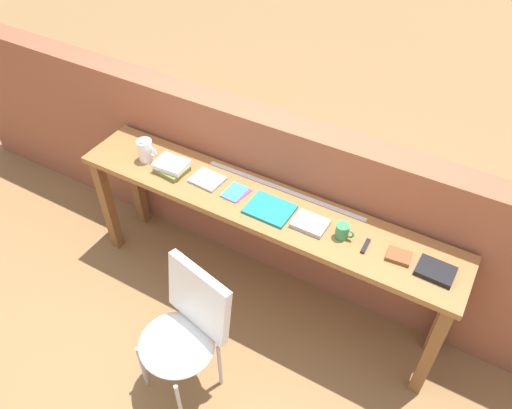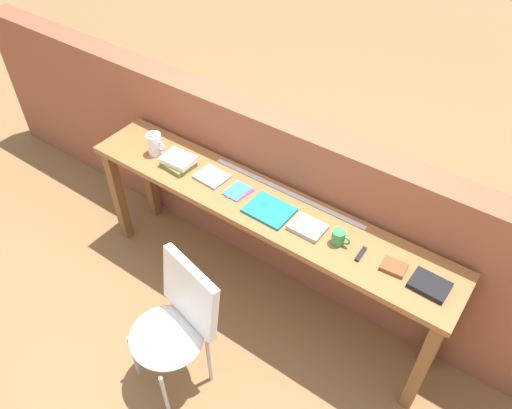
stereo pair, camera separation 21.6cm
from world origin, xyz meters
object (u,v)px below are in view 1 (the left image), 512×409
at_px(chair_white_moulded, 185,329).
at_px(pitcher_white, 146,150).
at_px(book_stack_leftmost, 172,167).
at_px(pamphlet_pile_colourful, 236,193).
at_px(leather_journal_brown, 399,256).
at_px(mug, 343,231).
at_px(book_open_centre, 270,209).
at_px(book_repair_rightmost, 436,271).
at_px(magazine_cycling, 207,180).
at_px(multitool_folded, 366,246).

xyz_separation_m(chair_white_moulded, pitcher_white, (-0.81, 0.76, 0.43)).
distance_m(book_stack_leftmost, pamphlet_pile_colourful, 0.47).
bearing_deg(leather_journal_brown, pitcher_white, 175.23).
bearing_deg(pamphlet_pile_colourful, mug, -1.12).
xyz_separation_m(pamphlet_pile_colourful, mug, (0.71, -0.01, 0.04)).
bearing_deg(pitcher_white, leather_journal_brown, 0.14).
xyz_separation_m(book_open_centre, book_repair_rightmost, (0.98, 0.02, 0.01)).
xyz_separation_m(pitcher_white, pamphlet_pile_colourful, (0.68, 0.01, -0.07)).
bearing_deg(book_repair_rightmost, mug, -177.76).
distance_m(pitcher_white, pamphlet_pile_colourful, 0.69).
bearing_deg(magazine_cycling, book_open_centre, -1.01).
bearing_deg(chair_white_moulded, book_stack_leftmost, 128.60).
bearing_deg(book_open_centre, multitool_folded, 1.68).
bearing_deg(chair_white_moulded, book_repair_rightmost, 34.69).
relative_size(pitcher_white, book_repair_rightmost, 0.95).
xyz_separation_m(book_open_centre, multitool_folded, (0.60, 0.01, -0.00)).
bearing_deg(mug, chair_white_moulded, -127.29).
xyz_separation_m(magazine_cycling, book_repair_rightmost, (1.45, -0.02, 0.01)).
height_order(pitcher_white, multitool_folded, pitcher_white).
distance_m(chair_white_moulded, book_open_centre, 0.84).
xyz_separation_m(pamphlet_pile_colourful, book_repair_rightmost, (1.23, -0.01, 0.01)).
xyz_separation_m(magazine_cycling, pamphlet_pile_colourful, (0.22, -0.01, -0.00)).
height_order(chair_white_moulded, leather_journal_brown, leather_journal_brown).
bearing_deg(multitool_folded, leather_journal_brown, 5.03).
distance_m(magazine_cycling, book_repair_rightmost, 1.45).
bearing_deg(book_stack_leftmost, pamphlet_pile_colourful, 2.46).
xyz_separation_m(mug, multitool_folded, (0.14, -0.01, -0.04)).
relative_size(mug, leather_journal_brown, 0.85).
height_order(mug, multitool_folded, mug).
bearing_deg(book_repair_rightmost, chair_white_moulded, -143.60).
height_order(book_stack_leftmost, mug, mug).
bearing_deg(book_stack_leftmost, book_repair_rightmost, 0.37).
height_order(pitcher_white, leather_journal_brown, pitcher_white).
bearing_deg(multitool_folded, pamphlet_pile_colourful, 178.64).
bearing_deg(multitool_folded, mug, 177.48).
relative_size(pitcher_white, pamphlet_pile_colourful, 1.05).
relative_size(chair_white_moulded, magazine_cycling, 4.54).
height_order(magazine_cycling, mug, mug).
relative_size(chair_white_moulded, mug, 8.10).
height_order(pamphlet_pile_colourful, multitool_folded, multitool_folded).
distance_m(magazine_cycling, pamphlet_pile_colourful, 0.22).
relative_size(pitcher_white, multitool_folded, 1.67).
xyz_separation_m(mug, leather_journal_brown, (0.33, 0.01, -0.03)).
xyz_separation_m(pitcher_white, leather_journal_brown, (1.71, 0.00, -0.07)).
bearing_deg(leather_journal_brown, pamphlet_pile_colourful, 174.87).
distance_m(pitcher_white, magazine_cycling, 0.47).
height_order(magazine_cycling, pamphlet_pile_colourful, magazine_cycling).
relative_size(chair_white_moulded, pamphlet_pile_colourful, 5.11).
bearing_deg(mug, book_repair_rightmost, 0.53).
distance_m(chair_white_moulded, book_stack_leftmost, 1.04).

